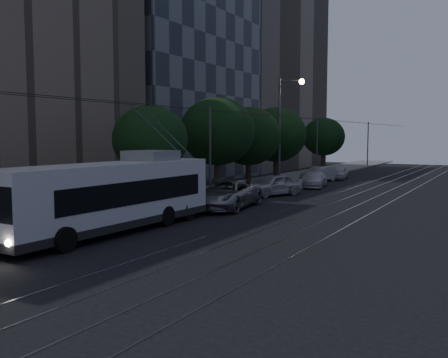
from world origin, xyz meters
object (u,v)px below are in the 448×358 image
pickup_silver (226,194)px  car_white_a (273,185)px  car_white_c (319,174)px  car_white_d (339,173)px  car_white_b (314,179)px  streetlamp_near (2,80)px  streetlamp_far (284,120)px  trolleybus (113,195)px

pickup_silver → car_white_a: 6.94m
car_white_c → car_white_d: size_ratio=1.16×
car_white_b → pickup_silver: bearing=-102.1°
car_white_d → streetlamp_near: streetlamp_near is taller
car_white_c → car_white_d: bearing=89.9°
car_white_a → streetlamp_near: 20.48m
pickup_silver → streetlamp_far: size_ratio=0.67×
car_white_c → car_white_b: bearing=-61.6°
car_white_d → streetlamp_near: size_ratio=0.34×
car_white_b → streetlamp_near: streetlamp_near is taller
trolleybus → car_white_c: bearing=91.6°
car_white_d → streetlamp_near: bearing=-101.9°
trolleybus → streetlamp_near: streetlamp_near is taller
trolleybus → car_white_a: size_ratio=2.62×
car_white_b → car_white_c: car_white_c is taller
trolleybus → car_white_b: bearing=88.7°
pickup_silver → streetlamp_far: streetlamp_far is taller
streetlamp_near → streetlamp_far: (0.58, 25.29, -0.86)m
pickup_silver → car_white_c: (-0.87, 18.70, -0.15)m
car_white_c → streetlamp_near: bearing=-78.5°
car_white_a → car_white_c: (-0.74, 11.76, -0.08)m
trolleybus → car_white_c: 27.33m
car_white_d → streetlamp_far: size_ratio=0.40×
car_white_c → streetlamp_far: size_ratio=0.47×
car_white_c → streetlamp_far: 7.75m
streetlamp_far → streetlamp_near: bearing=-91.3°
pickup_silver → car_white_d: pickup_silver is taller
car_white_a → car_white_d: (0.09, 15.03, -0.15)m
car_white_d → streetlamp_far: (-1.73, -9.34, 4.79)m
car_white_a → streetlamp_near: (-2.22, -19.61, 5.50)m
car_white_b → car_white_d: bearing=82.0°
car_white_d → streetlamp_far: 10.64m
streetlamp_near → car_white_c: bearing=87.3°
car_white_c → streetlamp_near: 31.90m
pickup_silver → car_white_c: pickup_silver is taller
car_white_a → car_white_d: car_white_a is taller
car_white_a → car_white_b: bearing=110.0°
car_white_a → car_white_b: 7.02m
car_white_a → car_white_c: bearing=117.4°
pickup_silver → streetlamp_far: 13.54m
car_white_b → streetlamp_near: bearing=-106.4°
car_white_d → pickup_silver: bearing=-98.0°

